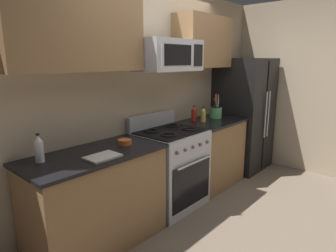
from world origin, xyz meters
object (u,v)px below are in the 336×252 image
(range_oven, at_px, (170,168))
(prep_bowl, at_px, (125,142))
(microwave, at_px, (168,55))
(bottle_hot_sauce, at_px, (194,114))
(bottle_oil, at_px, (203,115))
(refrigerator, at_px, (244,114))
(bottle_vinegar, at_px, (39,149))
(cutting_board, at_px, (103,157))
(utensil_crock, at_px, (216,112))

(range_oven, bearing_deg, prep_bowl, 180.00)
(range_oven, height_order, microwave, microwave)
(microwave, xyz_separation_m, bottle_hot_sauce, (0.69, 0.14, -0.76))
(bottle_oil, height_order, prep_bowl, bottle_oil)
(bottle_hot_sauce, bearing_deg, microwave, -168.59)
(range_oven, bearing_deg, microwave, 90.02)
(refrigerator, height_order, microwave, microwave)
(range_oven, relative_size, bottle_vinegar, 4.61)
(cutting_board, xyz_separation_m, bottle_oil, (1.79, 0.21, 0.08))
(prep_bowl, bearing_deg, refrigerator, -0.40)
(cutting_board, xyz_separation_m, prep_bowl, (0.38, 0.16, 0.02))
(utensil_crock, xyz_separation_m, bottle_oil, (-0.33, -0.01, 0.01))
(utensil_crock, distance_m, bottle_hot_sauce, 0.39)
(utensil_crock, relative_size, prep_bowl, 2.51)
(bottle_oil, bearing_deg, utensil_crock, 2.36)
(refrigerator, distance_m, microwave, 1.99)
(bottle_vinegar, height_order, bottle_oil, bottle_vinegar)
(bottle_vinegar, height_order, prep_bowl, bottle_vinegar)
(range_oven, height_order, prep_bowl, range_oven)
(refrigerator, distance_m, bottle_hot_sauce, 1.11)
(utensil_crock, bearing_deg, bottle_vinegar, 178.36)
(utensil_crock, height_order, bottle_oil, utensil_crock)
(microwave, height_order, bottle_vinegar, microwave)
(refrigerator, height_order, bottle_oil, refrigerator)
(microwave, xyz_separation_m, utensil_crock, (1.06, 0.03, -0.77))
(range_oven, distance_m, bottle_oil, 0.90)
(utensil_crock, bearing_deg, microwave, -178.35)
(bottle_vinegar, bearing_deg, cutting_board, -36.39)
(prep_bowl, bearing_deg, utensil_crock, 1.92)
(utensil_crock, relative_size, bottle_oil, 1.69)
(cutting_board, xyz_separation_m, bottle_vinegar, (-0.40, 0.29, 0.10))
(microwave, height_order, prep_bowl, microwave)
(bottle_vinegar, bearing_deg, prep_bowl, -9.48)
(microwave, bearing_deg, utensil_crock, 1.65)
(microwave, relative_size, utensil_crock, 2.28)
(bottle_oil, xyz_separation_m, prep_bowl, (-1.41, -0.04, -0.06))
(range_oven, height_order, bottle_vinegar, bottle_vinegar)
(range_oven, xyz_separation_m, bottle_oil, (0.73, 0.04, 0.53))
(range_oven, height_order, cutting_board, range_oven)
(utensil_crock, height_order, cutting_board, utensil_crock)
(microwave, bearing_deg, bottle_vinegar, 175.97)
(refrigerator, relative_size, utensil_crock, 5.11)
(range_oven, bearing_deg, bottle_oil, 3.50)
(prep_bowl, bearing_deg, range_oven, -0.00)
(microwave, height_order, cutting_board, microwave)
(refrigerator, height_order, prep_bowl, refrigerator)
(microwave, bearing_deg, prep_bowl, -177.65)
(bottle_vinegar, bearing_deg, refrigerator, -2.62)
(cutting_board, relative_size, bottle_hot_sauce, 1.33)
(bottle_hot_sauce, bearing_deg, refrigerator, -9.60)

